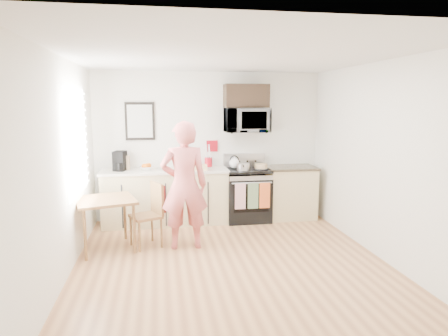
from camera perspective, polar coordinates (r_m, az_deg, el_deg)
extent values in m
plane|color=#915C38|center=(5.25, 1.23, -13.78)|extent=(4.60, 4.60, 0.00)
cube|color=white|center=(7.15, -2.13, 3.17)|extent=(4.00, 0.04, 2.60)
cube|color=white|center=(2.71, 10.36, -6.93)|extent=(4.00, 0.04, 2.60)
cube|color=white|center=(4.93, -22.20, -0.21)|extent=(0.04, 4.60, 2.60)
cube|color=white|center=(5.61, 21.79, 0.87)|extent=(0.04, 4.60, 2.60)
cube|color=silver|center=(4.87, 1.34, 15.71)|extent=(4.00, 4.60, 0.04)
cube|color=white|center=(5.68, -20.39, 3.58)|extent=(0.02, 1.40, 1.50)
cube|color=white|center=(5.67, -20.29, 3.59)|extent=(0.01, 1.30, 1.40)
cube|color=beige|center=(6.94, -8.36, -4.24)|extent=(2.10, 0.60, 0.90)
cube|color=beige|center=(6.84, -8.45, -0.40)|extent=(2.14, 0.64, 0.04)
cube|color=beige|center=(7.31, 9.42, -3.56)|extent=(0.84, 0.60, 0.90)
cube|color=black|center=(7.23, 9.52, 0.07)|extent=(0.88, 0.64, 0.04)
cube|color=black|center=(7.09, 3.32, -4.38)|extent=(0.76, 0.65, 0.77)
cube|color=black|center=(6.78, 3.91, -4.47)|extent=(0.61, 0.02, 0.45)
cube|color=#ADADB2|center=(6.71, 3.94, -1.73)|extent=(0.74, 0.02, 0.14)
cylinder|color=#ADADB2|center=(6.67, 4.03, -2.14)|extent=(0.68, 0.02, 0.02)
cube|color=black|center=(6.99, 3.36, -0.29)|extent=(0.76, 0.65, 0.04)
cube|color=#ADADB2|center=(7.23, 2.89, 1.16)|extent=(0.76, 0.08, 0.24)
cube|color=white|center=(6.67, 2.34, -4.06)|extent=(0.18, 0.02, 0.44)
cube|color=#596D48|center=(6.72, 4.18, -3.98)|extent=(0.18, 0.02, 0.44)
cube|color=#D0571F|center=(6.77, 5.83, -3.91)|extent=(0.18, 0.02, 0.44)
imported|color=#ADADB2|center=(7.00, 3.24, 6.81)|extent=(0.76, 0.51, 0.42)
cube|color=black|center=(7.04, 3.19, 10.24)|extent=(0.76, 0.35, 0.40)
cube|color=black|center=(7.04, -11.92, 6.56)|extent=(0.50, 0.03, 0.65)
cube|color=beige|center=(7.02, -11.93, 6.55)|extent=(0.42, 0.01, 0.56)
cube|color=#A60E1B|center=(7.14, -1.71, 3.16)|extent=(0.20, 0.02, 0.20)
imported|color=#B63832|center=(5.65, -5.71, -2.50)|extent=(0.66, 0.44, 1.82)
cube|color=brown|center=(5.83, -16.60, -4.44)|extent=(0.78, 0.78, 0.04)
cylinder|color=brown|center=(5.59, -19.24, -9.07)|extent=(0.04, 0.04, 0.69)
cylinder|color=brown|center=(5.68, -12.70, -8.49)|extent=(0.04, 0.04, 0.69)
cylinder|color=brown|center=(6.20, -19.85, -7.30)|extent=(0.04, 0.04, 0.69)
cylinder|color=brown|center=(6.28, -13.96, -6.81)|extent=(0.04, 0.04, 0.69)
cube|color=brown|center=(5.87, -11.14, -6.81)|extent=(0.52, 0.52, 0.04)
cube|color=brown|center=(5.88, -9.54, -4.28)|extent=(0.20, 0.37, 0.47)
cube|color=#5D0F13|center=(5.89, -9.33, -4.16)|extent=(0.20, 0.34, 0.39)
cylinder|color=brown|center=(5.73, -11.97, -9.67)|extent=(0.03, 0.03, 0.43)
cylinder|color=brown|center=(5.85, -8.92, -9.18)|extent=(0.03, 0.03, 0.43)
cylinder|color=brown|center=(6.03, -13.15, -8.77)|extent=(0.03, 0.03, 0.43)
cylinder|color=brown|center=(6.14, -10.23, -8.33)|extent=(0.03, 0.03, 0.43)
cube|color=brown|center=(6.99, -6.26, 0.97)|extent=(0.16, 0.18, 0.23)
cylinder|color=#A60E1B|center=(7.09, -2.24, 0.86)|extent=(0.13, 0.13, 0.17)
imported|color=white|center=(6.87, -11.05, -0.02)|extent=(0.25, 0.25, 0.06)
cube|color=tan|center=(6.95, -13.70, 0.74)|extent=(0.10, 0.10, 0.24)
cube|color=black|center=(6.89, -14.65, 1.00)|extent=(0.24, 0.27, 0.33)
cylinder|color=black|center=(6.80, -14.70, 0.20)|extent=(0.12, 0.12, 0.12)
cube|color=#D6BB70|center=(6.70, -3.60, 0.07)|extent=(0.27, 0.13, 0.10)
cylinder|color=black|center=(6.95, 5.28, -0.10)|extent=(0.27, 0.27, 0.01)
cylinder|color=tan|center=(6.94, 5.28, 0.29)|extent=(0.23, 0.23, 0.07)
sphere|color=white|center=(6.99, 1.48, 0.69)|extent=(0.18, 0.18, 0.18)
cone|color=white|center=(6.98, 1.48, 1.48)|extent=(0.06, 0.06, 0.06)
torus|color=black|center=(6.98, 1.48, 1.16)|extent=(0.16, 0.02, 0.16)
cylinder|color=#ADADB2|center=(6.81, 2.77, 0.15)|extent=(0.22, 0.22, 0.11)
cylinder|color=black|center=(6.64, 2.81, 0.31)|extent=(0.06, 0.20, 0.02)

